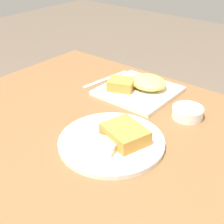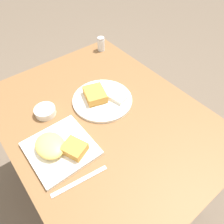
# 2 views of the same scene
# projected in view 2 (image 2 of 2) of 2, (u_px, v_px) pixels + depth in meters

# --- Properties ---
(ground_plane) EXTENTS (8.00, 8.00, 0.00)m
(ground_plane) POSITION_uv_depth(u_px,v_px,m) (106.00, 183.00, 1.53)
(ground_plane) COLOR brown
(dining_table) EXTENTS (1.08, 0.84, 0.71)m
(dining_table) POSITION_uv_depth(u_px,v_px,m) (103.00, 126.00, 1.06)
(dining_table) COLOR brown
(dining_table) RESTS_ON ground_plane
(plate_square_near) EXTENTS (0.25, 0.25, 0.06)m
(plate_square_near) POSITION_uv_depth(u_px,v_px,m) (59.00, 147.00, 0.86)
(plate_square_near) COLOR white
(plate_square_near) RESTS_ON dining_table
(plate_oval_far) EXTENTS (0.29, 0.29, 0.05)m
(plate_oval_far) POSITION_uv_depth(u_px,v_px,m) (102.00, 98.00, 1.06)
(plate_oval_far) COLOR white
(plate_oval_far) RESTS_ON dining_table
(sauce_ramekin) EXTENTS (0.10, 0.10, 0.03)m
(sauce_ramekin) POSITION_uv_depth(u_px,v_px,m) (45.00, 111.00, 0.99)
(sauce_ramekin) COLOR white
(sauce_ramekin) RESTS_ON dining_table
(salt_shaker) EXTENTS (0.04, 0.04, 0.08)m
(salt_shaker) POSITION_uv_depth(u_px,v_px,m) (101.00, 45.00, 1.34)
(salt_shaker) COLOR white
(salt_shaker) RESTS_ON dining_table
(butter_knife) EXTENTS (0.04, 0.22, 0.00)m
(butter_knife) POSITION_uv_depth(u_px,v_px,m) (80.00, 181.00, 0.79)
(butter_knife) COLOR silver
(butter_knife) RESTS_ON dining_table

